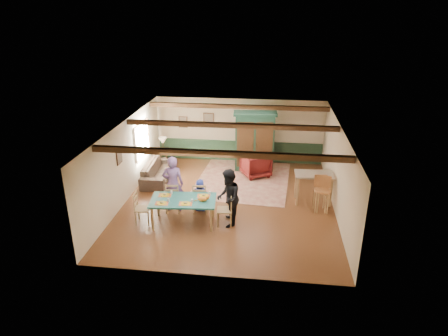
# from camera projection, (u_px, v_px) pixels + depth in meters

# --- Properties ---
(floor) EXTENTS (8.00, 8.00, 0.00)m
(floor) POSITION_uv_depth(u_px,v_px,m) (229.00, 202.00, 13.59)
(floor) COLOR #552D18
(floor) RESTS_ON ground
(wall_back) EXTENTS (7.00, 0.02, 2.70)m
(wall_back) POSITION_uv_depth(u_px,v_px,m) (239.00, 131.00, 16.75)
(wall_back) COLOR beige
(wall_back) RESTS_ON floor
(wall_left) EXTENTS (0.02, 8.00, 2.70)m
(wall_left) POSITION_uv_depth(u_px,v_px,m) (126.00, 161.00, 13.48)
(wall_left) COLOR beige
(wall_left) RESTS_ON floor
(wall_right) EXTENTS (0.02, 8.00, 2.70)m
(wall_right) POSITION_uv_depth(u_px,v_px,m) (338.00, 171.00, 12.68)
(wall_right) COLOR beige
(wall_right) RESTS_ON floor
(ceiling) EXTENTS (7.00, 8.00, 0.02)m
(ceiling) POSITION_uv_depth(u_px,v_px,m) (229.00, 126.00, 12.57)
(ceiling) COLOR silver
(ceiling) RESTS_ON wall_back
(wainscot_back) EXTENTS (6.95, 0.03, 0.90)m
(wainscot_back) POSITION_uv_depth(u_px,v_px,m) (239.00, 151.00, 17.08)
(wainscot_back) COLOR #1C3421
(wainscot_back) RESTS_ON floor
(ceiling_beam_front) EXTENTS (6.95, 0.16, 0.16)m
(ceiling_beam_front) POSITION_uv_depth(u_px,v_px,m) (219.00, 154.00, 10.49)
(ceiling_beam_front) COLOR #321E0E
(ceiling_beam_front) RESTS_ON ceiling
(ceiling_beam_mid) EXTENTS (6.95, 0.16, 0.16)m
(ceiling_beam_mid) POSITION_uv_depth(u_px,v_px,m) (230.00, 125.00, 12.97)
(ceiling_beam_mid) COLOR #321E0E
(ceiling_beam_mid) RESTS_ON ceiling
(ceiling_beam_back) EXTENTS (6.95, 0.16, 0.16)m
(ceiling_beam_back) POSITION_uv_depth(u_px,v_px,m) (238.00, 107.00, 15.36)
(ceiling_beam_back) COLOR #321E0E
(ceiling_beam_back) RESTS_ON ceiling
(window_left) EXTENTS (0.06, 1.60, 1.30)m
(window_left) POSITION_uv_depth(u_px,v_px,m) (142.00, 140.00, 14.96)
(window_left) COLOR white
(window_left) RESTS_ON wall_left
(picture_left_wall) EXTENTS (0.04, 0.42, 0.52)m
(picture_left_wall) POSITION_uv_depth(u_px,v_px,m) (119.00, 156.00, 12.77)
(picture_left_wall) COLOR gray
(picture_left_wall) RESTS_ON wall_left
(picture_back_a) EXTENTS (0.45, 0.04, 0.55)m
(picture_back_a) POSITION_uv_depth(u_px,v_px,m) (209.00, 119.00, 16.70)
(picture_back_a) COLOR gray
(picture_back_a) RESTS_ON wall_back
(picture_back_b) EXTENTS (0.38, 0.04, 0.48)m
(picture_back_b) POSITION_uv_depth(u_px,v_px,m) (183.00, 122.00, 16.89)
(picture_back_b) COLOR gray
(picture_back_b) RESTS_ON wall_back
(dining_table) EXTENTS (2.04, 1.25, 0.81)m
(dining_table) POSITION_uv_depth(u_px,v_px,m) (184.00, 212.00, 12.13)
(dining_table) COLOR #1E615D
(dining_table) RESTS_ON floor
(dining_chair_far_left) EXTENTS (0.50, 0.52, 1.03)m
(dining_chair_far_left) POSITION_uv_depth(u_px,v_px,m) (173.00, 197.00, 12.83)
(dining_chair_far_left) COLOR #A37F51
(dining_chair_far_left) RESTS_ON floor
(dining_chair_far_right) EXTENTS (0.50, 0.52, 1.03)m
(dining_chair_far_right) POSITION_uv_depth(u_px,v_px,m) (200.00, 197.00, 12.80)
(dining_chair_far_right) COLOR #A37F51
(dining_chair_far_right) RESTS_ON floor
(dining_chair_end_left) EXTENTS (0.52, 0.50, 1.03)m
(dining_chair_end_left) POSITION_uv_depth(u_px,v_px,m) (143.00, 208.00, 12.13)
(dining_chair_end_left) COLOR #A37F51
(dining_chair_end_left) RESTS_ON floor
(dining_chair_end_right) EXTENTS (0.52, 0.50, 1.03)m
(dining_chair_end_right) POSITION_uv_depth(u_px,v_px,m) (225.00, 209.00, 12.05)
(dining_chair_end_right) COLOR #A37F51
(dining_chair_end_right) RESTS_ON floor
(person_man) EXTENTS (0.72, 0.51, 1.87)m
(person_man) POSITION_uv_depth(u_px,v_px,m) (173.00, 184.00, 12.75)
(person_man) COLOR #73528C
(person_man) RESTS_ON floor
(person_woman) EXTENTS (0.75, 0.93, 1.79)m
(person_woman) POSITION_uv_depth(u_px,v_px,m) (228.00, 198.00, 11.91)
(person_woman) COLOR black
(person_woman) RESTS_ON floor
(person_child) EXTENTS (0.56, 0.39, 1.09)m
(person_child) POSITION_uv_depth(u_px,v_px,m) (200.00, 195.00, 12.87)
(person_child) COLOR navy
(person_child) RESTS_ON floor
(cat) EXTENTS (0.40, 0.19, 0.20)m
(cat) POSITION_uv_depth(u_px,v_px,m) (203.00, 199.00, 11.82)
(cat) COLOR orange
(cat) RESTS_ON dining_table
(place_setting_near_left) EXTENTS (0.46, 0.36, 0.11)m
(place_setting_near_left) POSITION_uv_depth(u_px,v_px,m) (162.00, 202.00, 11.73)
(place_setting_near_left) COLOR gold
(place_setting_near_left) RESTS_ON dining_table
(place_setting_near_center) EXTENTS (0.46, 0.36, 0.11)m
(place_setting_near_center) POSITION_uv_depth(u_px,v_px,m) (186.00, 202.00, 11.71)
(place_setting_near_center) COLOR gold
(place_setting_near_center) RESTS_ON dining_table
(place_setting_far_left) EXTENTS (0.46, 0.36, 0.11)m
(place_setting_far_left) POSITION_uv_depth(u_px,v_px,m) (165.00, 194.00, 12.23)
(place_setting_far_left) COLOR gold
(place_setting_far_left) RESTS_ON dining_table
(place_setting_far_right) EXTENTS (0.46, 0.36, 0.11)m
(place_setting_far_right) POSITION_uv_depth(u_px,v_px,m) (204.00, 194.00, 12.19)
(place_setting_far_right) COLOR gold
(place_setting_far_right) RESTS_ON dining_table
(area_rug) EXTENTS (3.69, 4.28, 0.01)m
(area_rug) POSITION_uv_depth(u_px,v_px,m) (243.00, 180.00, 15.35)
(area_rug) COLOR beige
(area_rug) RESTS_ON floor
(armoire) EXTENTS (1.73, 0.80, 2.39)m
(armoire) POSITION_uv_depth(u_px,v_px,m) (254.00, 141.00, 15.93)
(armoire) COLOR #153526
(armoire) RESTS_ON floor
(armchair) EXTENTS (1.32, 1.34, 0.91)m
(armchair) POSITION_uv_depth(u_px,v_px,m) (256.00, 165.00, 15.57)
(armchair) COLOR #410D0F
(armchair) RESTS_ON floor
(sofa) EXTENTS (0.99, 2.37, 0.68)m
(sofa) POSITION_uv_depth(u_px,v_px,m) (159.00, 171.00, 15.26)
(sofa) COLOR #382B23
(sofa) RESTS_ON floor
(end_table) EXTENTS (0.61, 0.61, 0.67)m
(end_table) POSITION_uv_depth(u_px,v_px,m) (164.00, 159.00, 16.44)
(end_table) COLOR #321E0E
(end_table) RESTS_ON floor
(table_lamp) EXTENTS (0.36, 0.36, 0.61)m
(table_lamp) POSITION_uv_depth(u_px,v_px,m) (163.00, 145.00, 16.20)
(table_lamp) COLOR beige
(table_lamp) RESTS_ON end_table
(counter_table) EXTENTS (1.29, 0.80, 1.05)m
(counter_table) POSITION_uv_depth(u_px,v_px,m) (313.00, 188.00, 13.43)
(counter_table) COLOR #C2AF97
(counter_table) RESTS_ON floor
(bar_stool_left) EXTENTS (0.46, 0.50, 1.20)m
(bar_stool_left) POSITION_uv_depth(u_px,v_px,m) (320.00, 194.00, 12.81)
(bar_stool_left) COLOR #C17E4B
(bar_stool_left) RESTS_ON floor
(bar_stool_right) EXTENTS (0.47, 0.50, 1.18)m
(bar_stool_right) POSITION_uv_depth(u_px,v_px,m) (324.00, 195.00, 12.78)
(bar_stool_right) COLOR #C17E4B
(bar_stool_right) RESTS_ON floor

